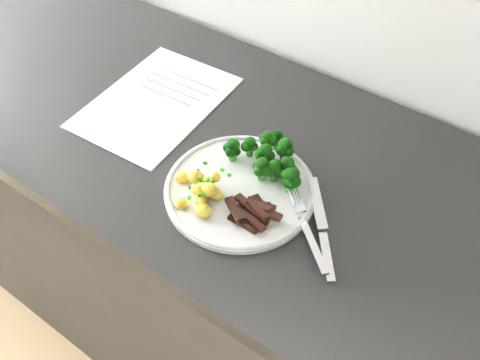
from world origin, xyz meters
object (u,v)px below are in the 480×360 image
Objects in this scene: plate at (240,189)px; broccoli at (270,157)px; beef_strips at (253,211)px; recipe_paper at (156,102)px; fork at (308,231)px; potatoes at (201,189)px; counter at (230,272)px; knife at (323,239)px.

plate is 1.64× the size of broccoli.
broccoli is 0.11m from beef_strips.
recipe_paper is 0.44m from fork.
potatoes is at bearing -171.40° from beef_strips.
beef_strips is at bearing -39.57° from counter.
fork reaches higher than plate.
knife is at bearing 10.90° from potatoes.
beef_strips is 0.69× the size of fork.
fork is at bearing -15.01° from recipe_paper.
broccoli is 0.15m from fork.
knife is (0.21, 0.04, -0.02)m from potatoes.
plate is 0.07m from broccoli.
potatoes is at bearing -72.18° from counter.
broccoli is 1.13× the size of fork.
broccoli reaches higher than counter.
recipe_paper is 0.29m from plate.
potatoes is (0.04, -0.13, 0.46)m from counter.
recipe_paper is 0.35m from beef_strips.
counter is 0.48m from recipe_paper.
recipe_paper reaches higher than counter.
broccoli is (0.10, -0.01, 0.48)m from counter.
potatoes reaches higher than knife.
beef_strips is at bearing 8.60° from potatoes.
counter is 8.95× the size of plate.
broccoli is (0.29, -0.03, 0.04)m from recipe_paper.
plate is 0.06m from beef_strips.
potatoes is (-0.06, -0.12, -0.01)m from broccoli.
broccoli is at bearing 75.83° from plate.
plate is 1.85× the size of fork.
beef_strips reaches higher than recipe_paper.
fork reaches higher than knife.
knife is (0.17, -0.01, 0.00)m from plate.
fork is (0.13, -0.08, -0.02)m from broccoli.
recipe_paper is at bearing 160.92° from plate.
plate reaches higher than counter.
plate is 2.57× the size of potatoes.
plate is at bearing -104.17° from broccoli.
knife is at bearing 16.82° from fork.
beef_strips is at bearing -21.86° from recipe_paper.
potatoes is 0.60× the size of knife.
potatoes reaches higher than plate.
knife is at bearing -13.30° from recipe_paper.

